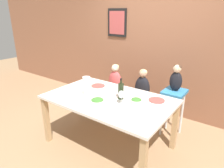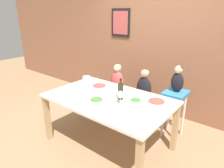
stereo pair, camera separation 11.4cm
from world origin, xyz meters
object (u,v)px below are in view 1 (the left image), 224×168
(dinner_plate_front_left, at_px, (64,94))
(dinner_plate_back_left, at_px, (98,86))
(salad_bowl_small, at_px, (136,101))
(chair_far_center, at_px, (141,104))
(dinner_plate_back_right, at_px, (157,100))
(chair_right_highchair, at_px, (173,101))
(paper_towel_roll, at_px, (87,86))
(wine_glass_near, at_px, (121,95))
(chair_far_left, at_px, (115,96))
(wine_bottle, at_px, (121,91))
(salad_bowl_large, at_px, (97,102))
(person_child_center, at_px, (142,86))
(person_child_left, at_px, (115,79))
(person_baby_right, at_px, (176,77))

(dinner_plate_front_left, distance_m, dinner_plate_back_left, 0.58)
(salad_bowl_small, bearing_deg, chair_far_center, 112.30)
(salad_bowl_small, bearing_deg, dinner_plate_back_left, 164.49)
(dinner_plate_back_right, bearing_deg, chair_far_center, 133.38)
(salad_bowl_small, bearing_deg, chair_right_highchair, 73.40)
(paper_towel_roll, bearing_deg, wine_glass_near, 6.52)
(dinner_plate_back_right, bearing_deg, chair_far_left, 153.94)
(chair_far_center, relative_size, wine_bottle, 1.54)
(chair_far_left, height_order, salad_bowl_large, salad_bowl_large)
(salad_bowl_large, bearing_deg, person_child_center, 85.73)
(chair_far_center, height_order, salad_bowl_small, salad_bowl_small)
(person_child_center, distance_m, salad_bowl_large, 1.08)
(wine_glass_near, relative_size, salad_bowl_small, 1.17)
(person_child_center, distance_m, dinner_plate_front_left, 1.29)
(chair_far_center, xyz_separation_m, person_child_center, (0.00, 0.00, 0.34))
(person_child_center, relative_size, wine_glass_near, 3.02)
(chair_far_left, relative_size, wine_glass_near, 2.50)
(chair_right_highchair, height_order, person_child_left, person_child_left)
(chair_far_center, relative_size, dinner_plate_back_left, 2.11)
(person_child_left, relative_size, wine_glass_near, 3.02)
(person_baby_right, distance_m, wine_glass_near, 0.96)
(chair_far_left, relative_size, wine_bottle, 1.54)
(person_child_left, height_order, salad_bowl_large, person_child_left)
(wine_glass_near, bearing_deg, chair_right_highchair, 65.26)
(person_child_center, bearing_deg, chair_far_left, -179.94)
(paper_towel_roll, distance_m, wine_glass_near, 0.54)
(wine_glass_near, distance_m, dinner_plate_front_left, 0.87)
(person_baby_right, bearing_deg, paper_towel_roll, -135.33)
(person_child_left, distance_m, dinner_plate_back_left, 0.55)
(chair_far_center, bearing_deg, person_child_center, 90.00)
(dinner_plate_back_right, bearing_deg, dinner_plate_back_left, -178.02)
(chair_far_left, height_order, salad_bowl_small, salad_bowl_small)
(chair_far_center, xyz_separation_m, wine_bottle, (0.06, -0.74, 0.50))
(chair_far_left, height_order, person_baby_right, person_baby_right)
(chair_right_highchair, bearing_deg, wine_glass_near, -114.74)
(person_child_left, bearing_deg, dinner_plate_back_right, -26.09)
(wine_glass_near, xyz_separation_m, dinner_plate_back_left, (-0.66, 0.32, -0.12))
(person_child_center, height_order, dinner_plate_front_left, person_child_center)
(chair_far_left, height_order, person_child_left, person_child_left)
(salad_bowl_large, xyz_separation_m, dinner_plate_front_left, (-0.60, -0.02, -0.04))
(chair_far_center, distance_m, person_baby_right, 0.81)
(chair_right_highchair, relative_size, dinner_plate_back_left, 3.52)
(wine_bottle, bearing_deg, salad_bowl_large, -112.31)
(paper_towel_roll, xyz_separation_m, salad_bowl_small, (0.71, 0.16, -0.09))
(salad_bowl_small, distance_m, dinner_plate_front_left, 1.05)
(dinner_plate_front_left, bearing_deg, wine_glass_near, 15.48)
(chair_far_center, relative_size, person_baby_right, 1.11)
(chair_far_left, bearing_deg, dinner_plate_back_right, -26.06)
(person_child_center, xyz_separation_m, dinner_plate_front_left, (-0.68, -1.10, 0.05))
(chair_far_center, bearing_deg, person_child_left, 179.94)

